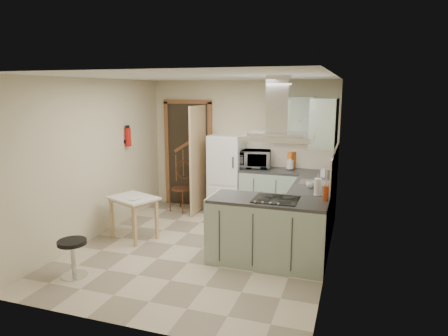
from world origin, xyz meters
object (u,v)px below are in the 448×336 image
(bentwood_chair, at_px, (181,189))
(microwave, at_px, (254,159))
(drop_leaf_table, at_px, (134,218))
(peninsula, at_px, (268,231))
(extractor_hood, at_px, (277,138))
(stool, at_px, (73,258))
(fridge, at_px, (227,174))

(bentwood_chair, distance_m, microwave, 1.54)
(drop_leaf_table, bearing_deg, peninsula, 15.76)
(extractor_hood, distance_m, microwave, 2.29)
(peninsula, distance_m, extractor_hood, 1.27)
(drop_leaf_table, bearing_deg, stool, -69.49)
(fridge, height_order, bentwood_chair, fridge)
(bentwood_chair, bearing_deg, fridge, 24.51)
(peninsula, bearing_deg, stool, -152.58)
(stool, relative_size, microwave, 0.81)
(drop_leaf_table, bearing_deg, bentwood_chair, 108.49)
(drop_leaf_table, bearing_deg, extractor_hood, 16.03)
(fridge, distance_m, peninsula, 2.35)
(fridge, xyz_separation_m, bentwood_chair, (-0.88, -0.16, -0.31))
(peninsula, height_order, bentwood_chair, peninsula)
(peninsula, xyz_separation_m, stool, (-2.24, -1.16, -0.21))
(drop_leaf_table, height_order, stool, drop_leaf_table)
(fridge, bearing_deg, microwave, 6.47)
(stool, xyz_separation_m, microwave, (1.53, 3.20, 0.82))
(peninsula, height_order, extractor_hood, extractor_hood)
(drop_leaf_table, xyz_separation_m, microwave, (1.49, 1.80, 0.73))
(fridge, distance_m, drop_leaf_table, 2.04)
(drop_leaf_table, relative_size, bentwood_chair, 0.82)
(fridge, xyz_separation_m, stool, (-1.01, -3.14, -0.51))
(peninsula, bearing_deg, microwave, 109.28)
(extractor_hood, xyz_separation_m, bentwood_chair, (-2.20, 1.82, -1.28))
(fridge, bearing_deg, stool, -107.89)
(drop_leaf_table, relative_size, microwave, 1.21)
(extractor_hood, relative_size, stool, 1.88)
(extractor_hood, bearing_deg, drop_leaf_table, 173.98)
(fridge, relative_size, drop_leaf_table, 2.09)
(extractor_hood, relative_size, drop_leaf_table, 1.25)
(drop_leaf_table, relative_size, stool, 1.50)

